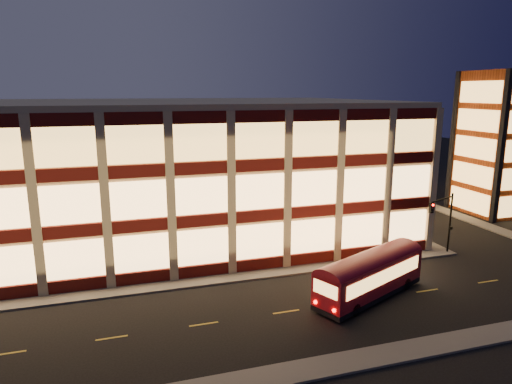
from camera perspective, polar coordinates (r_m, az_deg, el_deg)
name	(u,v)px	position (r m, az deg, el deg)	size (l,w,h in m)	color
ground	(214,285)	(38.16, -5.26, -11.56)	(200.00, 200.00, 0.00)	black
sidewalk_office_south	(176,284)	(38.60, -10.02, -11.29)	(54.00, 2.00, 0.15)	#514F4C
sidewalk_office_east	(359,212)	(61.27, 12.76, -2.40)	(2.00, 30.00, 0.15)	#514F4C
sidewalk_tower_west	(430,205)	(67.34, 20.91, -1.58)	(2.00, 30.00, 0.15)	#514F4C
sidewalk_near	(264,378)	(27.11, 0.96, -22.26)	(100.00, 2.00, 0.15)	#514F4C
office_building	(155,167)	(51.88, -12.50, 3.04)	(50.45, 30.45, 14.50)	tan
stair_tower	(501,143)	(66.11, 28.30, 5.37)	(8.60, 8.60, 18.00)	#8C3814
traffic_signal_far	(444,215)	(46.53, 22.41, -2.65)	(3.79, 1.87, 6.00)	black
trolley_bus	(370,273)	(36.40, 14.07, -9.76)	(10.64, 6.70, 3.55)	maroon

